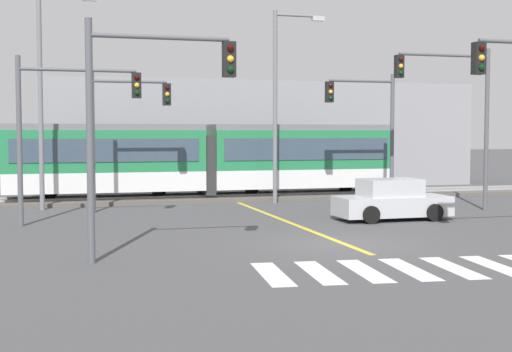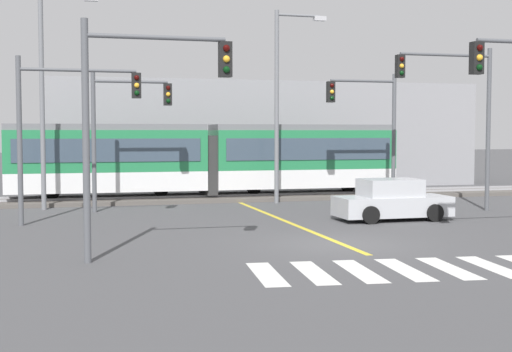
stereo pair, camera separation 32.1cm
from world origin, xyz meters
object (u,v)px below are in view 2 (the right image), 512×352
sedan_crossing (392,201)px  traffic_light_far_right (371,118)px  traffic_light_mid_left (63,113)px  traffic_light_mid_right (459,102)px  traffic_light_near_left (137,102)px  street_lamp_west (47,85)px  light_rail_tram (208,157)px  traffic_light_far_left (121,120)px  street_lamp_centre (282,94)px

sedan_crossing → traffic_light_far_right: (1.42, 5.10, 3.16)m
sedan_crossing → traffic_light_mid_left: 12.22m
traffic_light_mid_right → traffic_light_near_left: bearing=-149.9°
sedan_crossing → traffic_light_far_right: 6.16m
traffic_light_mid_left → street_lamp_west: (-0.65, 5.12, 1.27)m
light_rail_tram → street_lamp_west: (-7.29, -2.74, 3.12)m
traffic_light_far_left → traffic_light_mid_left: size_ratio=0.96×
traffic_light_mid_left → traffic_light_far_right: traffic_light_mid_left is taller
sedan_crossing → traffic_light_near_left: bearing=-148.6°
light_rail_tram → traffic_light_mid_left: 10.45m
light_rail_tram → sedan_crossing: (5.01, -9.67, -1.35)m
street_lamp_centre → traffic_light_mid_right: bearing=-40.8°
sedan_crossing → traffic_light_far_left: bearing=149.9°
traffic_light_mid_left → street_lamp_centre: (9.54, 5.24, 1.07)m
traffic_light_far_left → traffic_light_near_left: traffic_light_near_left is taller
traffic_light_mid_left → traffic_light_near_left: 8.02m
traffic_light_near_left → traffic_light_far_right: size_ratio=1.03×
sedan_crossing → traffic_light_near_left: traffic_light_near_left is taller
traffic_light_far_right → traffic_light_near_left: bearing=-135.4°
sedan_crossing → traffic_light_near_left: size_ratio=0.70×
traffic_light_mid_left → street_lamp_west: bearing=97.2°
traffic_light_mid_left → traffic_light_far_right: (13.07, 3.29, -0.04)m
sedan_crossing → street_lamp_centre: (-2.11, 7.05, 4.27)m
street_lamp_west → street_lamp_centre: street_lamp_west is taller
light_rail_tram → traffic_light_mid_left: traffic_light_mid_left is taller
traffic_light_mid_right → traffic_light_near_left: size_ratio=1.11×
traffic_light_far_left → traffic_light_near_left: bearing=-92.2°
traffic_light_far_left → traffic_light_far_right: size_ratio=0.97×
traffic_light_mid_right → street_lamp_west: street_lamp_west is taller
traffic_light_mid_left → traffic_light_mid_right: traffic_light_mid_right is taller
traffic_light_far_left → street_lamp_centre: (7.28, 1.60, 1.22)m
traffic_light_far_left → traffic_light_mid_left: bearing=-121.8°
traffic_light_mid_right → traffic_light_far_right: bearing=127.1°
sedan_crossing → street_lamp_centre: street_lamp_centre is taller
traffic_light_near_left → street_lamp_centre: street_lamp_centre is taller
traffic_light_mid_left → traffic_light_near_left: size_ratio=0.97×
traffic_light_mid_right → street_lamp_west: size_ratio=0.73×
sedan_crossing → traffic_light_mid_right: (3.84, 1.91, 3.76)m
traffic_light_near_left → traffic_light_far_right: (11.26, 11.10, -0.12)m
traffic_light_far_left → street_lamp_west: street_lamp_west is taller
traffic_light_near_left → street_lamp_west: (-2.46, 12.93, 1.19)m
traffic_light_far_right → traffic_light_far_left: bearing=178.1°
sedan_crossing → traffic_light_mid_left: bearing=171.2°
street_lamp_west → street_lamp_centre: 10.18m
sedan_crossing → street_lamp_west: size_ratio=0.46×
traffic_light_mid_left → traffic_light_mid_right: size_ratio=0.88×
light_rail_tram → street_lamp_west: street_lamp_west is taller
traffic_light_near_left → street_lamp_west: 13.22m
street_lamp_west → traffic_light_mid_left: bearing=-82.8°
light_rail_tram → traffic_light_far_left: 6.32m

